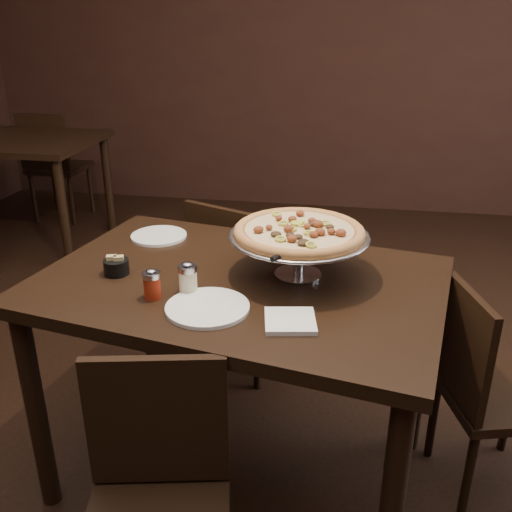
# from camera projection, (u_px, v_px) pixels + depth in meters

# --- Properties ---
(room) EXTENTS (6.04, 7.04, 2.84)m
(room) POSITION_uv_depth(u_px,v_px,m) (268.00, 110.00, 1.60)
(room) COLOR black
(room) RESTS_ON ground
(dining_table) EXTENTS (1.47, 1.12, 0.83)m
(dining_table) POSITION_uv_depth(u_px,v_px,m) (239.00, 308.00, 1.95)
(dining_table) COLOR black
(dining_table) RESTS_ON ground
(background_table) EXTENTS (1.31, 0.87, 0.82)m
(background_table) POSITION_uv_depth(u_px,v_px,m) (7.00, 152.00, 4.17)
(background_table) COLOR black
(background_table) RESTS_ON ground
(pizza_stand) EXTENTS (0.47, 0.47, 0.19)m
(pizza_stand) POSITION_uv_depth(u_px,v_px,m) (299.00, 232.00, 1.87)
(pizza_stand) COLOR #AFAEB5
(pizza_stand) RESTS_ON dining_table
(parmesan_shaker) EXTENTS (0.06, 0.06, 0.11)m
(parmesan_shaker) POSITION_uv_depth(u_px,v_px,m) (188.00, 278.00, 1.79)
(parmesan_shaker) COLOR #F3E5BD
(parmesan_shaker) RESTS_ON dining_table
(pepper_flake_shaker) EXTENTS (0.06, 0.06, 0.10)m
(pepper_flake_shaker) POSITION_uv_depth(u_px,v_px,m) (152.00, 284.00, 1.76)
(pepper_flake_shaker) COLOR maroon
(pepper_flake_shaker) RESTS_ON dining_table
(packet_caddy) EXTENTS (0.09, 0.09, 0.07)m
(packet_caddy) POSITION_uv_depth(u_px,v_px,m) (116.00, 266.00, 1.93)
(packet_caddy) COLOR black
(packet_caddy) RESTS_ON dining_table
(napkin_stack) EXTENTS (0.17, 0.17, 0.02)m
(napkin_stack) POSITION_uv_depth(u_px,v_px,m) (290.00, 321.00, 1.63)
(napkin_stack) COLOR white
(napkin_stack) RESTS_ON dining_table
(plate_left) EXTENTS (0.22, 0.22, 0.01)m
(plate_left) POSITION_uv_depth(u_px,v_px,m) (159.00, 236.00, 2.26)
(plate_left) COLOR white
(plate_left) RESTS_ON dining_table
(plate_near) EXTENTS (0.25, 0.25, 0.01)m
(plate_near) POSITION_uv_depth(u_px,v_px,m) (207.00, 308.00, 1.71)
(plate_near) COLOR white
(plate_near) RESTS_ON dining_table
(serving_spatula) EXTENTS (0.14, 0.14, 0.02)m
(serving_spatula) POSITION_uv_depth(u_px,v_px,m) (283.00, 256.00, 1.71)
(serving_spatula) COLOR #AFAEB5
(serving_spatula) RESTS_ON pizza_stand
(chair_far) EXTENTS (0.54, 0.54, 0.88)m
(chair_far) POSITION_uv_depth(u_px,v_px,m) (239.00, 282.00, 2.70)
(chair_far) COLOR black
(chair_far) RESTS_ON ground
(chair_near) EXTENTS (0.46, 0.46, 0.83)m
(chair_near) POSITION_uv_depth(u_px,v_px,m) (157.00, 500.00, 1.52)
(chair_near) COLOR black
(chair_near) RESTS_ON ground
(chair_side) EXTENTS (0.47, 0.47, 0.82)m
(chair_side) POSITION_uv_depth(u_px,v_px,m) (484.00, 384.00, 2.01)
(chair_side) COLOR black
(chair_side) RESTS_ON ground
(bg_chair_far) EXTENTS (0.44, 0.44, 0.92)m
(bg_chair_far) POSITION_uv_depth(u_px,v_px,m) (54.00, 162.00, 4.75)
(bg_chair_far) COLOR black
(bg_chair_far) RESTS_ON ground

